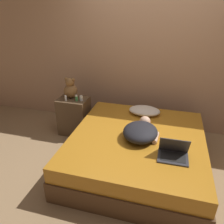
{
  "coord_description": "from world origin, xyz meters",
  "views": [
    {
      "loc": [
        0.32,
        -2.42,
        2.03
      ],
      "look_at": [
        -0.41,
        0.23,
        0.66
      ],
      "focal_mm": 35.0,
      "sensor_mm": 36.0,
      "label": 1
    }
  ],
  "objects_px": {
    "person_lying": "(141,131)",
    "bottle_white": "(66,98)",
    "laptop": "(173,153)",
    "pillow": "(144,111)",
    "bottle_green": "(76,98)",
    "teddy_bear": "(71,89)",
    "bottle_clear": "(81,98)"
  },
  "relations": [
    {
      "from": "pillow",
      "to": "bottle_white",
      "type": "distance_m",
      "value": 1.26
    },
    {
      "from": "person_lying",
      "to": "bottle_white",
      "type": "relative_size",
      "value": 7.08
    },
    {
      "from": "person_lying",
      "to": "pillow",
      "type": "bearing_deg",
      "value": 97.4
    },
    {
      "from": "pillow",
      "to": "laptop",
      "type": "bearing_deg",
      "value": -64.75
    },
    {
      "from": "person_lying",
      "to": "bottle_white",
      "type": "xyz_separation_m",
      "value": [
        -1.28,
        0.5,
        0.11
      ]
    },
    {
      "from": "teddy_bear",
      "to": "bottle_clear",
      "type": "distance_m",
      "value": 0.25
    },
    {
      "from": "laptop",
      "to": "bottle_white",
      "type": "bearing_deg",
      "value": 153.64
    },
    {
      "from": "pillow",
      "to": "bottle_green",
      "type": "xyz_separation_m",
      "value": [
        -1.07,
        -0.13,
        0.14
      ]
    },
    {
      "from": "bottle_white",
      "to": "bottle_clear",
      "type": "distance_m",
      "value": 0.25
    },
    {
      "from": "person_lying",
      "to": "laptop",
      "type": "xyz_separation_m",
      "value": [
        0.41,
        -0.31,
        -0.04
      ]
    },
    {
      "from": "bottle_green",
      "to": "bottle_white",
      "type": "bearing_deg",
      "value": -165.12
    },
    {
      "from": "pillow",
      "to": "bottle_clear",
      "type": "bearing_deg",
      "value": -174.34
    },
    {
      "from": "person_lying",
      "to": "bottle_clear",
      "type": "height_order",
      "value": "bottle_clear"
    },
    {
      "from": "laptop",
      "to": "bottle_clear",
      "type": "distance_m",
      "value": 1.71
    },
    {
      "from": "pillow",
      "to": "bottle_white",
      "type": "xyz_separation_m",
      "value": [
        -1.24,
        -0.17,
        0.14
      ]
    },
    {
      "from": "bottle_white",
      "to": "bottle_clear",
      "type": "relative_size",
      "value": 1.13
    },
    {
      "from": "person_lying",
      "to": "bottle_white",
      "type": "distance_m",
      "value": 1.38
    },
    {
      "from": "bottle_clear",
      "to": "teddy_bear",
      "type": "bearing_deg",
      "value": 159.19
    },
    {
      "from": "bottle_green",
      "to": "pillow",
      "type": "bearing_deg",
      "value": 6.86
    },
    {
      "from": "laptop",
      "to": "bottle_green",
      "type": "height_order",
      "value": "bottle_green"
    },
    {
      "from": "pillow",
      "to": "laptop",
      "type": "relative_size",
      "value": 1.42
    },
    {
      "from": "person_lying",
      "to": "bottle_green",
      "type": "height_order",
      "value": "bottle_green"
    },
    {
      "from": "bottle_white",
      "to": "teddy_bear",
      "type": "bearing_deg",
      "value": 82.54
    },
    {
      "from": "person_lying",
      "to": "bottle_white",
      "type": "bearing_deg",
      "value": 162.14
    },
    {
      "from": "bottle_white",
      "to": "pillow",
      "type": "bearing_deg",
      "value": 7.95
    },
    {
      "from": "laptop",
      "to": "bottle_clear",
      "type": "bearing_deg",
      "value": 148.04
    },
    {
      "from": "pillow",
      "to": "bottle_white",
      "type": "relative_size",
      "value": 5.23
    },
    {
      "from": "bottle_clear",
      "to": "pillow",
      "type": "bearing_deg",
      "value": 5.66
    },
    {
      "from": "pillow",
      "to": "laptop",
      "type": "height_order",
      "value": "laptop"
    },
    {
      "from": "teddy_bear",
      "to": "bottle_clear",
      "type": "relative_size",
      "value": 4.21
    },
    {
      "from": "pillow",
      "to": "teddy_bear",
      "type": "relative_size",
      "value": 1.4
    },
    {
      "from": "bottle_white",
      "to": "laptop",
      "type": "bearing_deg",
      "value": -25.32
    }
  ]
}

